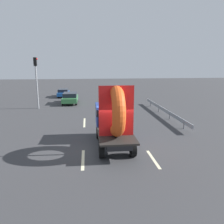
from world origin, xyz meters
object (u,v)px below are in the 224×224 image
at_px(oncoming_car, 63,93).
at_px(traffic_light, 36,76).
at_px(distant_sedan, 70,98).
at_px(flatbed_truck, 113,117).

bearing_deg(oncoming_car, traffic_light, -102.23).
xyz_separation_m(traffic_light, oncoming_car, (1.87, 8.63, -3.01)).
relative_size(traffic_light, oncoming_car, 1.53).
height_order(distant_sedan, oncoming_car, distant_sedan).
bearing_deg(flatbed_truck, traffic_light, 120.15).
bearing_deg(traffic_light, oncoming_car, 77.77).
relative_size(flatbed_truck, distant_sedan, 1.20).
bearing_deg(flatbed_truck, oncoming_car, 103.92).
bearing_deg(distant_sedan, flatbed_truck, -76.07).
distance_m(flatbed_truck, traffic_light, 14.06).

